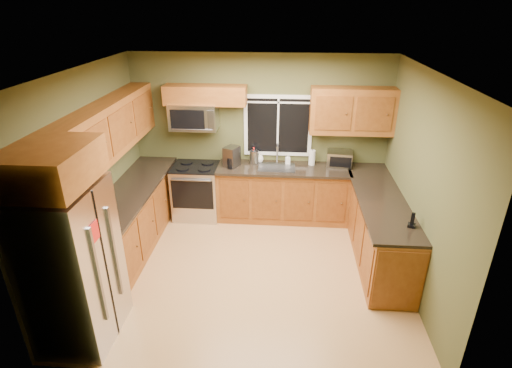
# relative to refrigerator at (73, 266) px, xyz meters

# --- Properties ---
(floor) EXTENTS (4.20, 4.20, 0.00)m
(floor) POSITION_rel_refrigerator_xyz_m (1.74, 1.30, -0.90)
(floor) COLOR tan
(floor) RESTS_ON ground
(ceiling) EXTENTS (4.20, 4.20, 0.00)m
(ceiling) POSITION_rel_refrigerator_xyz_m (1.74, 1.30, 1.80)
(ceiling) COLOR white
(ceiling) RESTS_ON back_wall
(back_wall) EXTENTS (4.20, 0.00, 4.20)m
(back_wall) POSITION_rel_refrigerator_xyz_m (1.74, 3.10, 0.45)
(back_wall) COLOR #4B4D29
(back_wall) RESTS_ON ground
(front_wall) EXTENTS (4.20, 0.00, 4.20)m
(front_wall) POSITION_rel_refrigerator_xyz_m (1.74, -0.50, 0.45)
(front_wall) COLOR #4B4D29
(front_wall) RESTS_ON ground
(left_wall) EXTENTS (0.00, 3.60, 3.60)m
(left_wall) POSITION_rel_refrigerator_xyz_m (-0.36, 1.30, 0.45)
(left_wall) COLOR #4B4D29
(left_wall) RESTS_ON ground
(right_wall) EXTENTS (0.00, 3.60, 3.60)m
(right_wall) POSITION_rel_refrigerator_xyz_m (3.84, 1.30, 0.45)
(right_wall) COLOR #4B4D29
(right_wall) RESTS_ON ground
(window) EXTENTS (1.12, 0.03, 1.02)m
(window) POSITION_rel_refrigerator_xyz_m (2.04, 3.08, 0.65)
(window) COLOR white
(window) RESTS_ON back_wall
(base_cabinets_left) EXTENTS (0.60, 2.65, 0.90)m
(base_cabinets_left) POSITION_rel_refrigerator_xyz_m (-0.06, 1.78, -0.45)
(base_cabinets_left) COLOR brown
(base_cabinets_left) RESTS_ON ground
(countertop_left) EXTENTS (0.65, 2.65, 0.04)m
(countertop_left) POSITION_rel_refrigerator_xyz_m (-0.04, 1.78, 0.02)
(countertop_left) COLOR black
(countertop_left) RESTS_ON base_cabinets_left
(base_cabinets_back) EXTENTS (2.17, 0.60, 0.90)m
(base_cabinets_back) POSITION_rel_refrigerator_xyz_m (2.15, 2.80, -0.45)
(base_cabinets_back) COLOR brown
(base_cabinets_back) RESTS_ON ground
(countertop_back) EXTENTS (2.17, 0.65, 0.04)m
(countertop_back) POSITION_rel_refrigerator_xyz_m (2.15, 2.78, 0.02)
(countertop_back) COLOR black
(countertop_back) RESTS_ON base_cabinets_back
(base_cabinets_peninsula) EXTENTS (0.60, 2.52, 0.90)m
(base_cabinets_peninsula) POSITION_rel_refrigerator_xyz_m (3.54, 1.84, -0.45)
(base_cabinets_peninsula) COLOR brown
(base_cabinets_peninsula) RESTS_ON ground
(countertop_peninsula) EXTENTS (0.65, 2.50, 0.04)m
(countertop_peninsula) POSITION_rel_refrigerator_xyz_m (3.51, 1.85, 0.02)
(countertop_peninsula) COLOR black
(countertop_peninsula) RESTS_ON base_cabinets_peninsula
(upper_cabinets_left) EXTENTS (0.33, 2.65, 0.72)m
(upper_cabinets_left) POSITION_rel_refrigerator_xyz_m (-0.20, 1.78, 0.96)
(upper_cabinets_left) COLOR brown
(upper_cabinets_left) RESTS_ON left_wall
(upper_cabinets_back_left) EXTENTS (1.30, 0.33, 0.30)m
(upper_cabinets_back_left) POSITION_rel_refrigerator_xyz_m (0.89, 2.94, 1.17)
(upper_cabinets_back_left) COLOR brown
(upper_cabinets_back_left) RESTS_ON back_wall
(upper_cabinets_back_right) EXTENTS (1.30, 0.33, 0.72)m
(upper_cabinets_back_right) POSITION_rel_refrigerator_xyz_m (3.19, 2.94, 0.96)
(upper_cabinets_back_right) COLOR brown
(upper_cabinets_back_right) RESTS_ON back_wall
(upper_cabinet_over_fridge) EXTENTS (0.72, 0.90, 0.38)m
(upper_cabinet_over_fridge) POSITION_rel_refrigerator_xyz_m (-0.00, 0.00, 1.13)
(upper_cabinet_over_fridge) COLOR brown
(upper_cabinet_over_fridge) RESTS_ON left_wall
(refrigerator) EXTENTS (0.74, 0.90, 1.80)m
(refrigerator) POSITION_rel_refrigerator_xyz_m (0.00, 0.00, 0.00)
(refrigerator) COLOR #B7B7BC
(refrigerator) RESTS_ON ground
(range) EXTENTS (0.76, 0.69, 0.94)m
(range) POSITION_rel_refrigerator_xyz_m (0.69, 2.77, -0.43)
(range) COLOR #B7B7BC
(range) RESTS_ON ground
(microwave) EXTENTS (0.76, 0.41, 0.42)m
(microwave) POSITION_rel_refrigerator_xyz_m (0.69, 2.91, 0.83)
(microwave) COLOR #B7B7BC
(microwave) RESTS_ON back_wall
(sink) EXTENTS (0.60, 0.42, 0.36)m
(sink) POSITION_rel_refrigerator_xyz_m (2.04, 2.79, 0.05)
(sink) COLOR slate
(sink) RESTS_ON countertop_back
(toaster_oven) EXTENTS (0.43, 0.35, 0.25)m
(toaster_oven) POSITION_rel_refrigerator_xyz_m (3.06, 2.92, 0.17)
(toaster_oven) COLOR #B7B7BC
(toaster_oven) RESTS_ON countertop_back
(coffee_maker) EXTENTS (0.29, 0.32, 0.33)m
(coffee_maker) POSITION_rel_refrigerator_xyz_m (1.30, 2.76, 0.20)
(coffee_maker) COLOR slate
(coffee_maker) RESTS_ON countertop_back
(kettle) EXTENTS (0.20, 0.20, 0.28)m
(kettle) POSITION_rel_refrigerator_xyz_m (1.66, 2.91, 0.17)
(kettle) COLOR #B7B7BC
(kettle) RESTS_ON countertop_back
(paper_towel_roll) EXTENTS (0.14, 0.14, 0.27)m
(paper_towel_roll) POSITION_rel_refrigerator_xyz_m (2.62, 2.95, 0.16)
(paper_towel_roll) COLOR white
(paper_towel_roll) RESTS_ON countertop_back
(soap_bottle_a) EXTENTS (0.13, 0.14, 0.29)m
(soap_bottle_a) POSITION_rel_refrigerator_xyz_m (1.65, 2.90, 0.18)
(soap_bottle_a) COLOR red
(soap_bottle_a) RESTS_ON countertop_back
(soap_bottle_b) EXTENTS (0.08, 0.09, 0.17)m
(soap_bottle_b) POSITION_rel_refrigerator_xyz_m (2.22, 2.95, 0.13)
(soap_bottle_b) COLOR white
(soap_bottle_b) RESTS_ON countertop_back
(soap_bottle_c) EXTENTS (0.18, 0.18, 0.18)m
(soap_bottle_c) POSITION_rel_refrigerator_xyz_m (1.74, 2.99, 0.13)
(soap_bottle_c) COLOR white
(soap_bottle_c) RESTS_ON countertop_back
(cordless_phone) EXTENTS (0.11, 0.11, 0.19)m
(cordless_phone) POSITION_rel_refrigerator_xyz_m (3.72, 1.02, 0.10)
(cordless_phone) COLOR black
(cordless_phone) RESTS_ON countertop_peninsula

